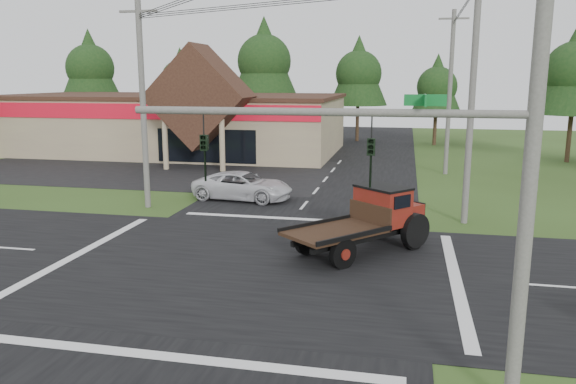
# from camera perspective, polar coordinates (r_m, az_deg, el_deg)

# --- Properties ---
(ground) EXTENTS (120.00, 120.00, 0.00)m
(ground) POSITION_cam_1_polar(r_m,az_deg,el_deg) (20.50, -3.40, -7.50)
(ground) COLOR #2D4418
(ground) RESTS_ON ground
(road_ns) EXTENTS (12.00, 120.00, 0.02)m
(road_ns) POSITION_cam_1_polar(r_m,az_deg,el_deg) (20.49, -3.40, -7.48)
(road_ns) COLOR black
(road_ns) RESTS_ON ground
(road_ew) EXTENTS (120.00, 12.00, 0.02)m
(road_ew) POSITION_cam_1_polar(r_m,az_deg,el_deg) (20.49, -3.40, -7.47)
(road_ew) COLOR black
(road_ew) RESTS_ON ground
(parking_apron) EXTENTS (28.00, 14.00, 0.02)m
(parking_apron) POSITION_cam_1_polar(r_m,az_deg,el_deg) (42.80, -14.89, 2.16)
(parking_apron) COLOR black
(parking_apron) RESTS_ON ground
(cvs_building) EXTENTS (30.40, 18.20, 9.19)m
(cvs_building) POSITION_cam_1_polar(r_m,az_deg,el_deg) (52.72, -11.55, 7.03)
(cvs_building) COLOR tan
(cvs_building) RESTS_ON ground
(traffic_signal_mast) EXTENTS (8.12, 0.24, 7.00)m
(traffic_signal_mast) POSITION_cam_1_polar(r_m,az_deg,el_deg) (11.42, 14.92, -0.20)
(traffic_signal_mast) COLOR #595651
(traffic_signal_mast) RESTS_ON ground
(utility_pole_nr) EXTENTS (2.00, 0.30, 11.00)m
(utility_pole_nr) POSITION_cam_1_polar(r_m,az_deg,el_deg) (11.47, 23.69, 5.40)
(utility_pole_nr) COLOR #595651
(utility_pole_nr) RESTS_ON ground
(utility_pole_nw) EXTENTS (2.00, 0.30, 10.50)m
(utility_pole_nw) POSITION_cam_1_polar(r_m,az_deg,el_deg) (29.78, -14.53, 8.67)
(utility_pole_nw) COLOR #595651
(utility_pole_nw) RESTS_ON ground
(utility_pole_ne) EXTENTS (2.00, 0.30, 11.50)m
(utility_pole_ne) POSITION_cam_1_polar(r_m,az_deg,el_deg) (26.84, 18.19, 9.27)
(utility_pole_ne) COLOR #595651
(utility_pole_ne) RESTS_ON ground
(utility_pole_n) EXTENTS (2.00, 0.30, 11.20)m
(utility_pole_n) POSITION_cam_1_polar(r_m,az_deg,el_deg) (40.79, 16.11, 9.75)
(utility_pole_n) COLOR #595651
(utility_pole_n) RESTS_ON ground
(tree_row_a) EXTENTS (6.72, 6.72, 12.12)m
(tree_row_a) POSITION_cam_1_polar(r_m,az_deg,el_deg) (68.43, -19.48, 12.01)
(tree_row_a) COLOR #332316
(tree_row_a) RESTS_ON ground
(tree_row_b) EXTENTS (5.60, 5.60, 10.10)m
(tree_row_b) POSITION_cam_1_polar(r_m,az_deg,el_deg) (65.69, -10.85, 11.32)
(tree_row_b) COLOR #332316
(tree_row_b) RESTS_ON ground
(tree_row_c) EXTENTS (7.28, 7.28, 13.13)m
(tree_row_c) POSITION_cam_1_polar(r_m,az_deg,el_deg) (61.61, -2.43, 13.39)
(tree_row_c) COLOR #332316
(tree_row_c) RESTS_ON ground
(tree_row_d) EXTENTS (6.16, 6.16, 11.11)m
(tree_row_d) POSITION_cam_1_polar(r_m,az_deg,el_deg) (60.91, 7.19, 12.07)
(tree_row_d) COLOR #332316
(tree_row_d) RESTS_ON ground
(tree_row_e) EXTENTS (5.04, 5.04, 9.09)m
(tree_row_e) POSITION_cam_1_polar(r_m,az_deg,el_deg) (58.75, 14.91, 10.49)
(tree_row_e) COLOR #332316
(tree_row_e) RESTS_ON ground
(tree_side_ne) EXTENTS (6.16, 6.16, 11.11)m
(tree_side_ne) POSITION_cam_1_polar(r_m,az_deg,el_deg) (50.35, 27.20, 11.06)
(tree_side_ne) COLOR #332316
(tree_side_ne) RESTS_ON ground
(antique_flatbed_truck) EXTENTS (5.76, 6.11, 2.55)m
(antique_flatbed_truck) POSITION_cam_1_polar(r_m,az_deg,el_deg) (21.78, 7.32, -2.94)
(antique_flatbed_truck) COLOR #5E1A0D
(antique_flatbed_truck) RESTS_ON ground
(white_pickup) EXTENTS (5.77, 3.14, 1.54)m
(white_pickup) POSITION_cam_1_polar(r_m,az_deg,el_deg) (31.40, -4.59, 0.63)
(white_pickup) COLOR silver
(white_pickup) RESTS_ON ground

